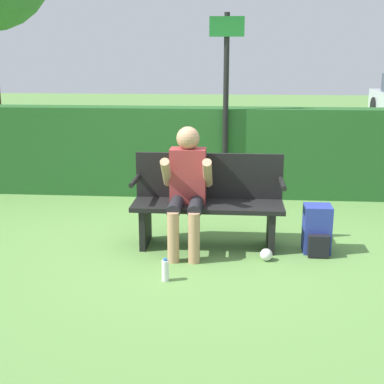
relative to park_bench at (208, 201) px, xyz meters
name	(u,v)px	position (x,y,z in m)	size (l,w,h in m)	color
ground_plane	(207,246)	(0.00, -0.07, -0.46)	(40.00, 40.00, 0.00)	#5B8942
hedge_back	(215,152)	(0.00, 1.96, 0.14)	(12.00, 0.39, 1.20)	#235623
park_bench	(208,201)	(0.00, 0.00, 0.00)	(1.51, 0.47, 0.92)	black
person_seated	(187,184)	(-0.20, -0.14, 0.21)	(0.49, 0.66, 1.22)	#993333
backpack	(317,230)	(1.08, -0.15, -0.23)	(0.26, 0.32, 0.48)	#283893
water_bottle	(165,270)	(-0.32, -0.95, -0.36)	(0.06, 0.06, 0.21)	white
signpost	(226,96)	(0.13, 1.71, 0.92)	(0.43, 0.09, 2.40)	black
litter_crumple	(266,255)	(0.58, -0.41, -0.40)	(0.12, 0.12, 0.12)	silver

